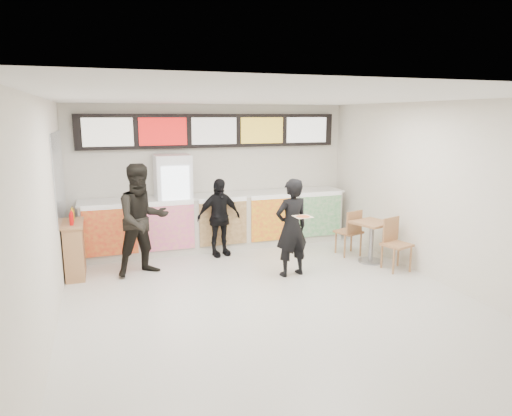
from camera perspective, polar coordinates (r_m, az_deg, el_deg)
name	(u,v)px	position (r m, az deg, el deg)	size (l,w,h in m)	color
floor	(271,302)	(7.04, 1.85, -11.64)	(7.00, 7.00, 0.00)	beige
ceiling	(272,98)	(6.48, 2.03, 13.56)	(7.00, 7.00, 0.00)	white
wall_back	(213,175)	(9.90, -5.34, 4.10)	(6.00, 6.00, 0.00)	silver
wall_left	(45,220)	(6.21, -24.88, -1.34)	(7.00, 7.00, 0.00)	silver
wall_right	(440,193)	(8.15, 22.04, 1.72)	(7.00, 7.00, 0.00)	silver
service_counter	(219,221)	(9.68, -4.66, -1.65)	(5.56, 0.77, 1.14)	silver
menu_board	(214,131)	(9.74, -5.32, 9.58)	(5.50, 0.14, 0.70)	black
drinks_fridge	(174,204)	(9.42, -10.24, 0.51)	(0.70, 0.67, 2.00)	white
mirror_panel	(59,176)	(8.58, -23.41, 3.75)	(0.01, 2.00, 1.50)	#B2B7BF
customer_main	(292,228)	(7.92, 4.47, -2.47)	(0.63, 0.41, 1.72)	black
customer_left	(142,220)	(8.18, -14.02, -1.45)	(0.95, 0.74, 1.96)	black
customer_mid	(219,217)	(9.09, -4.67, -1.18)	(0.91, 0.38, 1.56)	black
pizza_slice	(303,216)	(7.45, 5.88, -1.03)	(0.36, 0.36, 0.02)	beige
cafe_table	(372,234)	(8.96, 14.25, -3.19)	(0.89, 1.67, 0.94)	#A6774C
condiment_ledge	(75,249)	(8.55, -21.74, -4.75)	(0.35, 0.86, 1.15)	#A6774C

